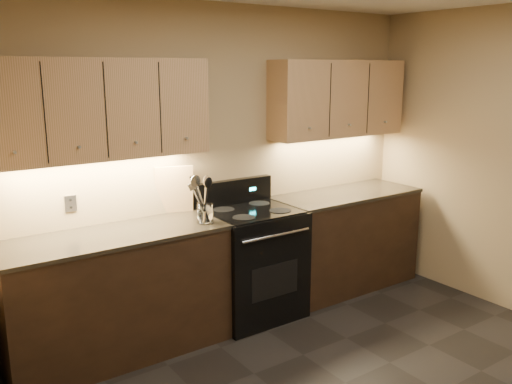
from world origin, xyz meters
TOP-DOWN VIEW (x-y plane):
  - wall_back at (0.00, 2.00)m, footprint 4.00×0.04m
  - wall_left at (-2.00, 0.00)m, footprint 0.04×4.00m
  - counter_left at (-1.10, 1.70)m, footprint 1.62×0.62m
  - counter_right at (1.18, 1.70)m, footprint 1.46×0.62m
  - stove at (0.08, 1.68)m, footprint 0.76×0.68m
  - upper_cab_left at (-1.10, 1.85)m, footprint 1.60×0.30m
  - upper_cab_right at (1.18, 1.85)m, footprint 1.44×0.30m
  - outlet_plate at (-1.30, 1.99)m, footprint 0.08×0.01m
  - utensil_crock at (-0.42, 1.58)m, footprint 0.15×0.15m
  - cutting_board at (-0.48, 1.97)m, footprint 0.31×0.15m
  - wooden_spoon at (-0.44, 1.56)m, footprint 0.11×0.09m
  - black_spoon at (-0.43, 1.59)m, footprint 0.07×0.15m
  - black_turner at (-0.41, 1.55)m, footprint 0.17×0.19m
  - steel_spatula at (-0.40, 1.58)m, footprint 0.23×0.13m
  - steel_skimmer at (-0.40, 1.57)m, footprint 0.21×0.10m

SIDE VIEW (x-z plane):
  - counter_left at x=-1.10m, z-range 0.00..0.93m
  - counter_right at x=1.18m, z-range 0.00..0.93m
  - stove at x=0.08m, z-range -0.09..1.05m
  - utensil_crock at x=-0.42m, z-range 0.92..1.08m
  - steel_spatula at x=-0.40m, z-range 0.94..1.28m
  - wooden_spoon at x=-0.44m, z-range 0.94..1.29m
  - outlet_plate at x=-1.30m, z-range 1.06..1.18m
  - black_spoon at x=-0.43m, z-range 0.94..1.30m
  - cutting_board at x=-0.48m, z-range 0.93..1.32m
  - steel_skimmer at x=-0.40m, z-range 0.94..1.31m
  - black_turner at x=-0.41m, z-range 0.94..1.33m
  - wall_back at x=0.00m, z-range 0.00..2.60m
  - wall_left at x=-2.00m, z-range 0.00..2.60m
  - upper_cab_left at x=-1.10m, z-range 1.45..2.15m
  - upper_cab_right at x=1.18m, z-range 1.45..2.15m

